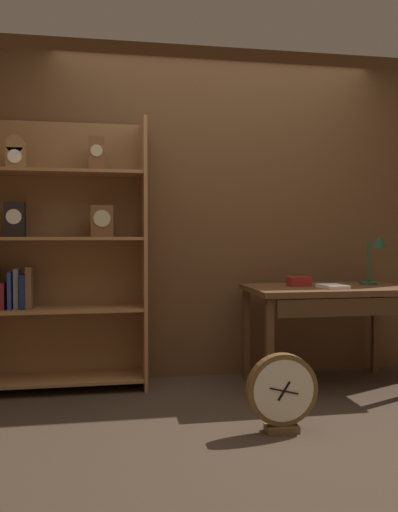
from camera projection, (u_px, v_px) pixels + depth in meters
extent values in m
plane|color=#3D2D21|center=(263.00, 433.00, 2.98)|extent=(10.00, 10.00, 0.00)
cube|color=brown|center=(216.00, 213.00, 4.21)|extent=(4.80, 0.05, 2.60)
cube|color=#9E6B3D|center=(144.00, 254.00, 3.88)|extent=(0.02, 0.36, 1.96)
cube|color=brown|center=(61.00, 254.00, 3.95)|extent=(1.24, 0.01, 1.96)
cube|color=#9E6B3D|center=(61.00, 379.00, 3.81)|extent=(1.19, 0.34, 0.02)
cube|color=#9E6B3D|center=(60.00, 309.00, 3.79)|extent=(1.19, 0.34, 0.02)
cube|color=#9E6B3D|center=(59.00, 238.00, 3.77)|extent=(1.19, 0.34, 0.02)
cube|color=#9E6B3D|center=(58.00, 172.00, 3.75)|extent=(1.19, 0.34, 0.02)
cube|color=olive|center=(16.00, 159.00, 3.68)|extent=(0.12, 0.10, 0.15)
cylinder|color=olive|center=(16.00, 145.00, 3.68)|extent=(0.12, 0.10, 0.12)
cylinder|color=white|center=(14.00, 156.00, 3.63)|extent=(0.09, 0.01, 0.09)
cube|color=black|center=(15.00, 220.00, 3.73)|extent=(0.14, 0.09, 0.24)
cylinder|color=silver|center=(14.00, 217.00, 3.68)|extent=(0.11, 0.01, 0.11)
cube|color=brown|center=(97.00, 154.00, 3.79)|extent=(0.11, 0.08, 0.25)
cylinder|color=#C6B78C|center=(97.00, 151.00, 3.74)|extent=(0.08, 0.01, 0.08)
cube|color=brown|center=(102.00, 221.00, 3.80)|extent=(0.16, 0.08, 0.23)
cylinder|color=#C6B78C|center=(102.00, 218.00, 3.75)|extent=(0.12, 0.01, 0.12)
cube|color=maroon|center=(3.00, 296.00, 3.72)|extent=(0.03, 0.16, 0.19)
cube|color=navy|center=(10.00, 291.00, 3.71)|extent=(0.02, 0.12, 0.26)
cube|color=slate|center=(17.00, 289.00, 3.73)|extent=(0.03, 0.12, 0.28)
cube|color=#19234C|center=(23.00, 292.00, 3.74)|extent=(0.04, 0.14, 0.24)
cube|color=brown|center=(30.00, 288.00, 3.74)|extent=(0.04, 0.14, 0.30)
cube|color=brown|center=(328.00, 289.00, 3.90)|extent=(1.18, 0.70, 0.04)
cube|color=#50321B|center=(269.00, 350.00, 3.53)|extent=(0.05, 0.05, 0.70)
cube|color=#50321B|center=(246.00, 334.00, 4.11)|extent=(0.05, 0.05, 0.70)
cube|color=#50321B|center=(375.00, 330.00, 4.30)|extent=(0.05, 0.05, 0.70)
cube|color=#472C18|center=(348.00, 307.00, 3.58)|extent=(1.01, 0.03, 0.12)
cylinder|color=#1E472D|center=(368.00, 283.00, 4.05)|extent=(0.13, 0.13, 0.02)
cylinder|color=#1E472D|center=(369.00, 261.00, 4.04)|extent=(0.02, 0.02, 0.32)
cone|color=#1E472D|center=(380.00, 241.00, 3.99)|extent=(0.14, 0.15, 0.12)
cube|color=maroon|center=(299.00, 281.00, 3.92)|extent=(0.15, 0.12, 0.07)
cube|color=silver|center=(333.00, 286.00, 3.77)|extent=(0.18, 0.23, 0.02)
cube|color=brown|center=(282.00, 428.00, 3.00)|extent=(0.18, 0.11, 0.04)
cylinder|color=brown|center=(282.00, 389.00, 3.00)|extent=(0.41, 0.06, 0.41)
cylinder|color=silver|center=(284.00, 391.00, 2.96)|extent=(0.35, 0.01, 0.35)
cube|color=black|center=(284.00, 391.00, 2.96)|extent=(0.08, 0.01, 0.11)
cube|color=black|center=(284.00, 391.00, 2.96)|extent=(0.17, 0.01, 0.05)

